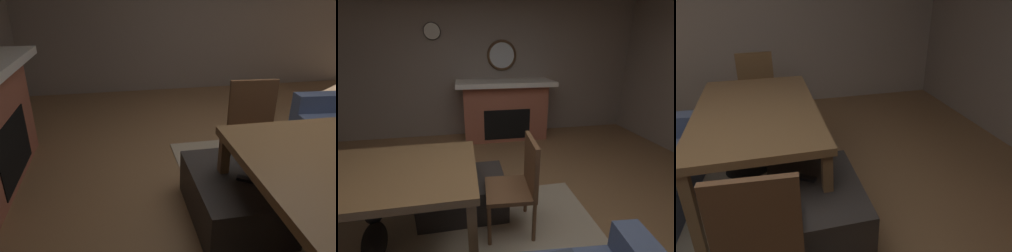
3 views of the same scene
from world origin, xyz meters
The scene contains 6 objects.
floor centered at (0.00, 0.00, 0.00)m, with size 7.73×7.73×0.00m, color olive.
wall_left centered at (-3.22, 0.00, 1.31)m, with size 0.12×6.52×2.62m, color gray.
area_rug centered at (0.37, 0.12, 0.01)m, with size 2.60×2.00×0.01m, color tan.
ottoman_coffee_table centered at (0.37, -0.62, 0.19)m, with size 0.89×0.66×0.38m, color #2D2826.
tv_remote centered at (0.45, -0.57, 0.39)m, with size 0.05×0.16×0.02m, color black.
dining_chair_west centered at (-0.15, -0.25, 0.52)m, with size 0.47×0.47×0.93m.
Camera 1 is at (2.18, -1.47, 1.64)m, focal length 32.46 mm.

